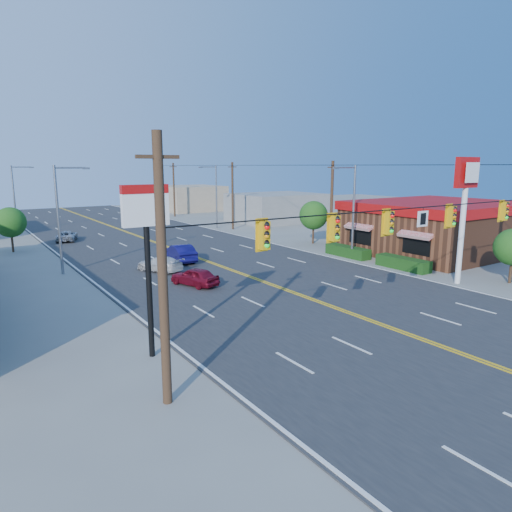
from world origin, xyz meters
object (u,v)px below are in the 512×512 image
pizza_hut_sign (147,235)px  signal_span (404,233)px  car_blue (180,253)px  kfc (437,227)px  car_silver (67,236)px  car_magenta (195,277)px  car_white (160,265)px  kfc_pylon (465,195)px

pizza_hut_sign → signal_span: bearing=-20.2°
car_blue → kfc: bearing=163.5°
pizza_hut_sign → car_silver: size_ratio=1.75×
pizza_hut_sign → car_blue: bearing=61.9°
car_magenta → kfc: bearing=158.4°
pizza_hut_sign → car_white: pizza_hut_sign is taller
kfc_pylon → car_silver: kfc_pylon is taller
signal_span → car_silver: bearing=101.0°
kfc → pizza_hut_sign: 32.04m
car_blue → car_silver: 17.46m
car_white → signal_span: bearing=79.9°
signal_span → car_magenta: signal_span is taller
car_magenta → car_white: (-0.33, 5.28, -0.05)m
signal_span → car_blue: bearing=94.7°
car_white → car_silver: bearing=-105.7°
pizza_hut_sign → car_magenta: bearing=54.6°
signal_span → car_white: bearing=103.9°
kfc_pylon → car_blue: (-12.86, 17.09, -5.32)m
car_magenta → car_blue: car_blue is taller
signal_span → car_white: size_ratio=6.28×
kfc → car_white: (-24.61, 6.60, -1.82)m
signal_span → car_blue: (-1.74, 21.09, -4.16)m
car_blue → car_white: car_blue is taller
car_white → car_magenta: bearing=69.6°
kfc_pylon → car_white: (-15.71, 14.60, -5.48)m
signal_span → pizza_hut_sign: 11.60m
pizza_hut_sign → kfc: bearing=14.5°
kfc_pylon → car_magenta: kfc_pylon is taller
kfc → pizza_hut_sign: size_ratio=2.38×
car_blue → car_silver: (-5.60, 16.54, -0.18)m
car_white → pizza_hut_sign: bearing=42.7°
car_blue → car_white: bearing=47.3°
kfc_pylon → car_magenta: (-15.38, 9.32, -5.43)m
car_silver → kfc: bearing=156.0°
kfc → pizza_hut_sign: pizza_hut_sign is taller
kfc → signal_span: bearing=-149.1°
kfc → kfc_pylon: (-8.90, -8.00, 3.66)m
kfc_pylon → pizza_hut_sign: bearing=180.0°
kfc → car_blue: (-21.76, 9.09, -1.65)m
kfc → kfc_pylon: bearing=-138.0°
car_blue → car_silver: bearing=-65.1°
kfc_pylon → car_blue: bearing=127.0°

